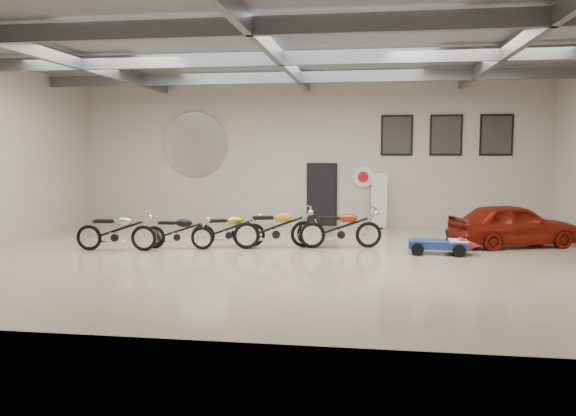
# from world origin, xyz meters

# --- Properties ---
(floor) EXTENTS (16.00, 12.00, 0.01)m
(floor) POSITION_xyz_m (0.00, 0.00, 0.00)
(floor) COLOR tan
(floor) RESTS_ON ground
(ceiling) EXTENTS (16.00, 12.00, 0.01)m
(ceiling) POSITION_xyz_m (0.00, 0.00, 5.00)
(ceiling) COLOR gray
(ceiling) RESTS_ON back_wall
(back_wall) EXTENTS (16.00, 0.02, 5.00)m
(back_wall) POSITION_xyz_m (0.00, 6.00, 2.50)
(back_wall) COLOR beige
(back_wall) RESTS_ON floor
(ceiling_beams) EXTENTS (15.80, 11.80, 0.32)m
(ceiling_beams) POSITION_xyz_m (0.00, 0.00, 4.75)
(ceiling_beams) COLOR #595B60
(ceiling_beams) RESTS_ON ceiling
(door) EXTENTS (0.92, 0.08, 2.10)m
(door) POSITION_xyz_m (0.50, 5.95, 1.05)
(door) COLOR black
(door) RESTS_ON back_wall
(logo_plaque) EXTENTS (2.30, 0.06, 1.16)m
(logo_plaque) POSITION_xyz_m (-4.00, 5.95, 2.80)
(logo_plaque) COLOR silver
(logo_plaque) RESTS_ON back_wall
(poster_left) EXTENTS (1.05, 0.08, 1.35)m
(poster_left) POSITION_xyz_m (3.00, 5.96, 3.10)
(poster_left) COLOR black
(poster_left) RESTS_ON back_wall
(poster_mid) EXTENTS (1.05, 0.08, 1.35)m
(poster_mid) POSITION_xyz_m (4.60, 5.96, 3.10)
(poster_mid) COLOR black
(poster_mid) RESTS_ON back_wall
(poster_right) EXTENTS (1.05, 0.08, 1.35)m
(poster_right) POSITION_xyz_m (6.20, 5.96, 3.10)
(poster_right) COLOR black
(poster_right) RESTS_ON back_wall
(oil_sign) EXTENTS (0.72, 0.10, 0.72)m
(oil_sign) POSITION_xyz_m (1.90, 5.95, 1.70)
(oil_sign) COLOR white
(oil_sign) RESTS_ON back_wall
(banner_stand) EXTENTS (0.51, 0.21, 1.86)m
(banner_stand) POSITION_xyz_m (2.44, 5.50, 0.93)
(banner_stand) COLOR white
(banner_stand) RESTS_ON floor
(motorcycle_silver) EXTENTS (2.12, 0.81, 1.08)m
(motorcycle_silver) POSITION_xyz_m (-4.40, 0.36, 0.54)
(motorcycle_silver) COLOR silver
(motorcycle_silver) RESTS_ON floor
(motorcycle_black) EXTENTS (1.89, 0.65, 0.97)m
(motorcycle_black) POSITION_xyz_m (-2.89, 0.85, 0.49)
(motorcycle_black) COLOR silver
(motorcycle_black) RESTS_ON floor
(motorcycle_gold) EXTENTS (2.03, 1.20, 1.01)m
(motorcycle_gold) POSITION_xyz_m (-1.64, 1.30, 0.51)
(motorcycle_gold) COLOR silver
(motorcycle_gold) RESTS_ON floor
(motorcycle_yellow) EXTENTS (2.31, 1.36, 1.15)m
(motorcycle_yellow) POSITION_xyz_m (-0.36, 1.35, 0.57)
(motorcycle_yellow) COLOR silver
(motorcycle_yellow) RESTS_ON floor
(motorcycle_red) EXTENTS (2.25, 1.07, 1.13)m
(motorcycle_red) POSITION_xyz_m (1.36, 1.61, 0.56)
(motorcycle_red) COLOR silver
(motorcycle_red) RESTS_ON floor
(go_kart) EXTENTS (1.82, 0.91, 0.64)m
(go_kart) POSITION_xyz_m (3.99, 1.09, 0.32)
(go_kart) COLOR navy
(go_kart) RESTS_ON floor
(vintage_car) EXTENTS (2.39, 3.71, 1.17)m
(vintage_car) POSITION_xyz_m (6.00, 2.61, 0.59)
(vintage_car) COLOR maroon
(vintage_car) RESTS_ON floor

